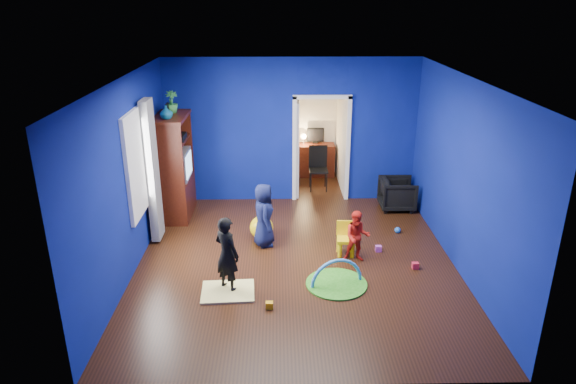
{
  "coord_description": "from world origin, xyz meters",
  "views": [
    {
      "loc": [
        -0.27,
        -7.22,
        3.99
      ],
      "look_at": [
        -0.12,
        0.4,
        1.06
      ],
      "focal_mm": 32.0,
      "sensor_mm": 36.0,
      "label": 1
    }
  ],
  "objects_px": {
    "armchair": "(397,194)",
    "study_desk": "(315,160)",
    "play_mat": "(336,284)",
    "tv_armoire": "(174,167)",
    "child_navy": "(264,215)",
    "child_black": "(227,254)",
    "folding_chair": "(318,169)",
    "hopper_ball": "(262,227)",
    "kid_chair": "(346,241)",
    "crt_tv": "(176,165)",
    "vase": "(166,112)",
    "toddler_red": "(357,236)"
  },
  "relations": [
    {
      "from": "armchair",
      "to": "study_desk",
      "type": "bearing_deg",
      "value": 36.8
    },
    {
      "from": "hopper_ball",
      "to": "folding_chair",
      "type": "bearing_deg",
      "value": 64.0
    },
    {
      "from": "study_desk",
      "to": "vase",
      "type": "bearing_deg",
      "value": -137.36
    },
    {
      "from": "kid_chair",
      "to": "play_mat",
      "type": "distance_m",
      "value": 1.0
    },
    {
      "from": "toddler_red",
      "to": "study_desk",
      "type": "distance_m",
      "value": 4.2
    },
    {
      "from": "child_black",
      "to": "toddler_red",
      "type": "bearing_deg",
      "value": -118.21
    },
    {
      "from": "hopper_ball",
      "to": "armchair",
      "type": "bearing_deg",
      "value": 25.95
    },
    {
      "from": "child_navy",
      "to": "tv_armoire",
      "type": "relative_size",
      "value": 0.56
    },
    {
      "from": "study_desk",
      "to": "child_navy",
      "type": "bearing_deg",
      "value": -107.24
    },
    {
      "from": "crt_tv",
      "to": "play_mat",
      "type": "xyz_separation_m",
      "value": [
        2.76,
        -2.63,
        -1.01
      ]
    },
    {
      "from": "crt_tv",
      "to": "hopper_ball",
      "type": "distance_m",
      "value": 2.09
    },
    {
      "from": "kid_chair",
      "to": "study_desk",
      "type": "height_order",
      "value": "study_desk"
    },
    {
      "from": "folding_chair",
      "to": "crt_tv",
      "type": "bearing_deg",
      "value": -154.31
    },
    {
      "from": "armchair",
      "to": "child_navy",
      "type": "bearing_deg",
      "value": 121.59
    },
    {
      "from": "crt_tv",
      "to": "child_black",
      "type": "bearing_deg",
      "value": -66.6
    },
    {
      "from": "play_mat",
      "to": "tv_armoire",
      "type": "bearing_deg",
      "value": 136.78
    },
    {
      "from": "crt_tv",
      "to": "folding_chair",
      "type": "height_order",
      "value": "crt_tv"
    },
    {
      "from": "play_mat",
      "to": "folding_chair",
      "type": "relative_size",
      "value": 0.98
    },
    {
      "from": "vase",
      "to": "hopper_ball",
      "type": "bearing_deg",
      "value": -24.69
    },
    {
      "from": "child_navy",
      "to": "hopper_ball",
      "type": "xyz_separation_m",
      "value": [
        -0.05,
        0.25,
        -0.34
      ]
    },
    {
      "from": "tv_armoire",
      "to": "kid_chair",
      "type": "height_order",
      "value": "tv_armoire"
    },
    {
      "from": "hopper_ball",
      "to": "play_mat",
      "type": "distance_m",
      "value": 1.95
    },
    {
      "from": "hopper_ball",
      "to": "crt_tv",
      "type": "bearing_deg",
      "value": 146.68
    },
    {
      "from": "play_mat",
      "to": "armchair",
      "type": "bearing_deg",
      "value": 62.14
    },
    {
      "from": "tv_armoire",
      "to": "armchair",
      "type": "bearing_deg",
      "value": 3.12
    },
    {
      "from": "hopper_ball",
      "to": "kid_chair",
      "type": "xyz_separation_m",
      "value": [
        1.39,
        -0.63,
        0.05
      ]
    },
    {
      "from": "child_black",
      "to": "kid_chair",
      "type": "height_order",
      "value": "child_black"
    },
    {
      "from": "armchair",
      "to": "folding_chair",
      "type": "relative_size",
      "value": 0.74
    },
    {
      "from": "child_black",
      "to": "folding_chair",
      "type": "bearing_deg",
      "value": -72.47
    },
    {
      "from": "child_black",
      "to": "hopper_ball",
      "type": "height_order",
      "value": "child_black"
    },
    {
      "from": "vase",
      "to": "study_desk",
      "type": "relative_size",
      "value": 0.27
    },
    {
      "from": "vase",
      "to": "tv_armoire",
      "type": "bearing_deg",
      "value": 90.0
    },
    {
      "from": "child_navy",
      "to": "study_desk",
      "type": "xyz_separation_m",
      "value": [
        1.12,
        3.61,
        -0.17
      ]
    },
    {
      "from": "kid_chair",
      "to": "folding_chair",
      "type": "height_order",
      "value": "folding_chair"
    },
    {
      "from": "armchair",
      "to": "crt_tv",
      "type": "xyz_separation_m",
      "value": [
        -4.27,
        -0.23,
        0.71
      ]
    },
    {
      "from": "tv_armoire",
      "to": "crt_tv",
      "type": "bearing_deg",
      "value": 0.0
    },
    {
      "from": "child_navy",
      "to": "hopper_ball",
      "type": "relative_size",
      "value": 2.68
    },
    {
      "from": "crt_tv",
      "to": "play_mat",
      "type": "relative_size",
      "value": 0.78
    },
    {
      "from": "vase",
      "to": "crt_tv",
      "type": "height_order",
      "value": "vase"
    },
    {
      "from": "crt_tv",
      "to": "play_mat",
      "type": "height_order",
      "value": "crt_tv"
    },
    {
      "from": "child_navy",
      "to": "tv_armoire",
      "type": "xyz_separation_m",
      "value": [
        -1.7,
        1.31,
        0.43
      ]
    },
    {
      "from": "child_navy",
      "to": "folding_chair",
      "type": "height_order",
      "value": "child_navy"
    },
    {
      "from": "play_mat",
      "to": "study_desk",
      "type": "height_order",
      "value": "study_desk"
    },
    {
      "from": "vase",
      "to": "kid_chair",
      "type": "xyz_separation_m",
      "value": [
        3.04,
        -1.39,
        -1.83
      ]
    },
    {
      "from": "tv_armoire",
      "to": "folding_chair",
      "type": "distance_m",
      "value": 3.16
    },
    {
      "from": "toddler_red",
      "to": "tv_armoire",
      "type": "height_order",
      "value": "tv_armoire"
    },
    {
      "from": "tv_armoire",
      "to": "crt_tv",
      "type": "relative_size",
      "value": 2.8
    },
    {
      "from": "child_black",
      "to": "toddler_red",
      "type": "xyz_separation_m",
      "value": [
        1.98,
        0.82,
        -0.14
      ]
    },
    {
      "from": "toddler_red",
      "to": "tv_armoire",
      "type": "relative_size",
      "value": 0.43
    },
    {
      "from": "child_black",
      "to": "tv_armoire",
      "type": "xyz_separation_m",
      "value": [
        -1.21,
        2.71,
        0.41
      ]
    }
  ]
}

